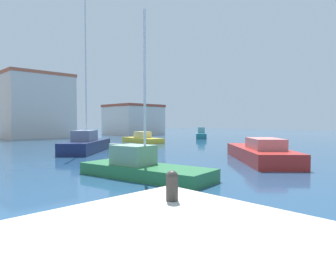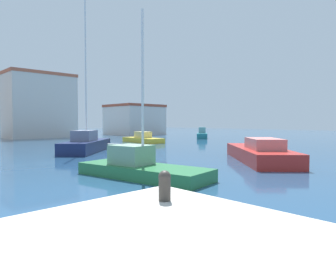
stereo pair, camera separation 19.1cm
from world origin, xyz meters
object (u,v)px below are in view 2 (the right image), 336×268
Objects in this scene: motorboat_red_far_left at (260,153)px; mooring_bollard at (165,184)px; sailboat_green_far_right at (140,167)px; motorboat_yellow_outer_mooring at (143,139)px; motorboat_teal_near_pier at (202,135)px; sailboat_navy_mid_harbor at (86,144)px.

mooring_bollard is at bearing -158.23° from motorboat_red_far_left.
sailboat_green_far_right is (4.64, 6.58, -0.84)m from mooring_bollard.
mooring_bollard is 0.08× the size of motorboat_red_far_left.
motorboat_red_far_left is 1.25× the size of motorboat_yellow_outer_mooring.
motorboat_red_far_left is at bearing -132.68° from motorboat_teal_near_pier.
mooring_bollard is 41.74m from motorboat_teal_near_pier.
motorboat_red_far_left is at bearing -6.36° from sailboat_green_far_right.
motorboat_red_far_left is 1.70× the size of motorboat_teal_near_pier.
sailboat_green_far_right is 1.63× the size of motorboat_teal_near_pier.
mooring_bollard is 32.06m from motorboat_yellow_outer_mooring.
sailboat_green_far_right reaches higher than mooring_bollard.
motorboat_teal_near_pier reaches higher than mooring_bollard.
motorboat_yellow_outer_mooring is 12.79m from motorboat_teal_near_pier.
motorboat_yellow_outer_mooring is at bearing 50.47° from sailboat_green_far_right.
sailboat_green_far_right is (-4.14, -12.62, -0.21)m from sailboat_navy_mid_harbor.
sailboat_green_far_right is at bearing 54.79° from mooring_bollard.
motorboat_red_far_left is at bearing -69.50° from sailboat_navy_mid_harbor.
sailboat_navy_mid_harbor is 24.84m from motorboat_teal_near_pier.
sailboat_green_far_right is at bearing 173.64° from motorboat_red_far_left.
motorboat_red_far_left is 27.74m from motorboat_teal_near_pier.
sailboat_navy_mid_harbor is at bearing 71.84° from sailboat_green_far_right.
motorboat_yellow_outer_mooring is at bearing 51.55° from mooring_bollard.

